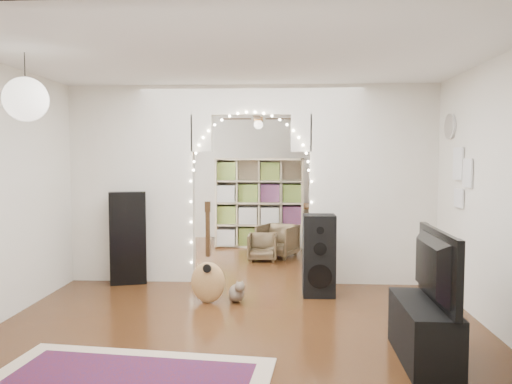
{
  "coord_description": "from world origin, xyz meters",
  "views": [
    {
      "loc": [
        0.43,
        -6.85,
        1.73
      ],
      "look_at": [
        0.05,
        0.3,
        1.23
      ],
      "focal_mm": 35.0,
      "sensor_mm": 36.0,
      "label": 1
    }
  ],
  "objects_px": {
    "bookcase": "(259,203)",
    "dining_table": "(287,208)",
    "acoustic_guitar": "(208,266)",
    "dining_chair_left": "(263,247)",
    "floor_speaker": "(319,256)",
    "media_console": "(424,332)",
    "dining_chair_right": "(278,241)"
  },
  "relations": [
    {
      "from": "bookcase",
      "to": "dining_table",
      "type": "bearing_deg",
      "value": 64.68
    },
    {
      "from": "acoustic_guitar",
      "to": "dining_chair_left",
      "type": "height_order",
      "value": "acoustic_guitar"
    },
    {
      "from": "floor_speaker",
      "to": "bookcase",
      "type": "height_order",
      "value": "bookcase"
    },
    {
      "from": "media_console",
      "to": "dining_table",
      "type": "distance_m",
      "value": 6.14
    },
    {
      "from": "media_console",
      "to": "dining_chair_left",
      "type": "relative_size",
      "value": 2.03
    },
    {
      "from": "bookcase",
      "to": "dining_chair_left",
      "type": "distance_m",
      "value": 1.41
    },
    {
      "from": "media_console",
      "to": "bookcase",
      "type": "relative_size",
      "value": 0.58
    },
    {
      "from": "acoustic_guitar",
      "to": "floor_speaker",
      "type": "height_order",
      "value": "acoustic_guitar"
    },
    {
      "from": "acoustic_guitar",
      "to": "media_console",
      "type": "distance_m",
      "value": 2.61
    },
    {
      "from": "floor_speaker",
      "to": "media_console",
      "type": "bearing_deg",
      "value": -69.67
    },
    {
      "from": "floor_speaker",
      "to": "dining_chair_left",
      "type": "xyz_separation_m",
      "value": [
        -0.78,
        2.09,
        -0.28
      ]
    },
    {
      "from": "media_console",
      "to": "dining_chair_left",
      "type": "distance_m",
      "value": 4.33
    },
    {
      "from": "bookcase",
      "to": "dining_table",
      "type": "height_order",
      "value": "bookcase"
    },
    {
      "from": "media_console",
      "to": "dining_chair_left",
      "type": "xyz_separation_m",
      "value": [
        -1.53,
        4.05,
        -0.03
      ]
    },
    {
      "from": "floor_speaker",
      "to": "dining_table",
      "type": "xyz_separation_m",
      "value": [
        -0.37,
        4.07,
        0.18
      ]
    },
    {
      "from": "dining_chair_left",
      "to": "acoustic_guitar",
      "type": "bearing_deg",
      "value": -101.13
    },
    {
      "from": "dining_chair_left",
      "to": "dining_chair_right",
      "type": "xyz_separation_m",
      "value": [
        0.25,
        0.32,
        0.06
      ]
    },
    {
      "from": "dining_chair_left",
      "to": "dining_chair_right",
      "type": "relative_size",
      "value": 0.8
    },
    {
      "from": "dining_chair_right",
      "to": "acoustic_guitar",
      "type": "bearing_deg",
      "value": -81.2
    },
    {
      "from": "media_console",
      "to": "dining_table",
      "type": "height_order",
      "value": "dining_table"
    },
    {
      "from": "floor_speaker",
      "to": "bookcase",
      "type": "bearing_deg",
      "value": 104.62
    },
    {
      "from": "acoustic_guitar",
      "to": "dining_chair_right",
      "type": "bearing_deg",
      "value": 84.71
    },
    {
      "from": "media_console",
      "to": "dining_chair_right",
      "type": "relative_size",
      "value": 1.63
    },
    {
      "from": "floor_speaker",
      "to": "media_console",
      "type": "xyz_separation_m",
      "value": [
        0.74,
        -1.96,
        -0.26
      ]
    },
    {
      "from": "acoustic_guitar",
      "to": "bookcase",
      "type": "bearing_deg",
      "value": 93.96
    },
    {
      "from": "media_console",
      "to": "bookcase",
      "type": "bearing_deg",
      "value": 108.18
    },
    {
      "from": "floor_speaker",
      "to": "media_console",
      "type": "distance_m",
      "value": 2.11
    },
    {
      "from": "floor_speaker",
      "to": "bookcase",
      "type": "xyz_separation_m",
      "value": [
        -0.9,
        3.34,
        0.35
      ]
    },
    {
      "from": "bookcase",
      "to": "media_console",
      "type": "bearing_deg",
      "value": -62.12
    },
    {
      "from": "acoustic_guitar",
      "to": "floor_speaker",
      "type": "relative_size",
      "value": 1.01
    },
    {
      "from": "floor_speaker",
      "to": "dining_chair_left",
      "type": "bearing_deg",
      "value": 110.16
    },
    {
      "from": "acoustic_guitar",
      "to": "dining_chair_right",
      "type": "height_order",
      "value": "acoustic_guitar"
    }
  ]
}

